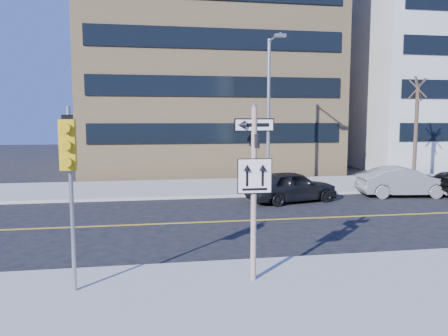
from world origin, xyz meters
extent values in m
plane|color=black|center=(0.00, 0.00, 0.00)|extent=(120.00, 120.00, 0.00)
cylinder|color=silver|center=(0.00, -2.50, 2.15)|extent=(0.13, 0.13, 4.00)
cylinder|color=gray|center=(0.00, -2.50, 4.18)|extent=(0.10, 0.10, 0.06)
cube|color=black|center=(0.00, -2.50, 3.75)|extent=(0.92, 0.03, 0.30)
cube|color=black|center=(0.00, -2.50, 3.40)|extent=(0.03, 0.92, 0.30)
cube|color=white|center=(0.00, -2.58, 2.60)|extent=(0.80, 0.03, 0.80)
cylinder|color=gray|center=(-4.00, -2.50, 2.15)|extent=(0.09, 0.09, 4.00)
cube|color=gold|center=(-4.00, -2.70, 3.35)|extent=(0.32, 0.22, 1.05)
sphere|color=#8C0705|center=(-4.00, -2.82, 3.70)|extent=(0.17, 0.17, 0.17)
sphere|color=black|center=(-4.00, -2.82, 3.35)|extent=(0.17, 0.17, 0.17)
sphere|color=black|center=(-4.00, -2.82, 3.00)|extent=(0.17, 0.17, 0.17)
imported|color=black|center=(4.20, 7.46, 0.75)|extent=(2.77, 4.67, 1.49)
imported|color=gray|center=(10.26, 7.90, 0.75)|extent=(2.18, 4.72, 1.50)
cylinder|color=gray|center=(4.00, 11.00, 4.15)|extent=(0.18, 0.18, 8.00)
cylinder|color=gray|center=(4.00, 10.00, 8.05)|extent=(0.10, 2.20, 0.10)
cube|color=gray|center=(4.00, 9.00, 7.95)|extent=(0.55, 0.30, 0.16)
cylinder|color=#372A21|center=(13.00, 11.30, 3.05)|extent=(0.22, 0.22, 5.80)
cube|color=tan|center=(2.00, 25.00, 9.00)|extent=(18.00, 18.00, 18.00)
cube|color=#ABAFB1|center=(24.00, 24.00, 7.50)|extent=(20.00, 16.00, 15.00)
camera|label=1|loc=(-2.29, -12.11, 3.87)|focal=35.00mm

